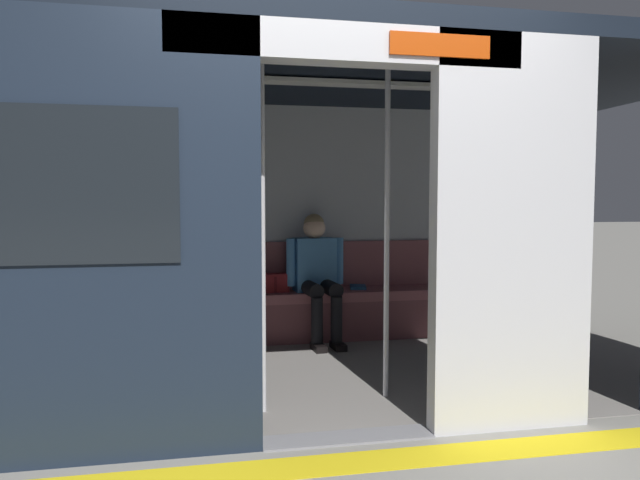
{
  "coord_description": "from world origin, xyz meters",
  "views": [
    {
      "loc": [
        0.76,
        3.06,
        1.31
      ],
      "look_at": [
        -0.1,
        -1.3,
        1.01
      ],
      "focal_mm": 32.85,
      "sensor_mm": 36.0,
      "label": 1
    }
  ],
  "objects_px": {
    "bench_seat": "(289,303)",
    "book": "(358,287)",
    "handbag": "(275,283)",
    "person_seated": "(317,269)",
    "grab_pole_door": "(262,234)",
    "train_car": "(300,168)",
    "grab_pole_far": "(387,232)"
  },
  "relations": [
    {
      "from": "bench_seat",
      "to": "book",
      "type": "distance_m",
      "value": 0.71
    },
    {
      "from": "bench_seat",
      "to": "handbag",
      "type": "xyz_separation_m",
      "value": [
        0.13,
        -0.03,
        0.19
      ]
    },
    {
      "from": "bench_seat",
      "to": "person_seated",
      "type": "bearing_deg",
      "value": 168.73
    },
    {
      "from": "book",
      "to": "grab_pole_door",
      "type": "relative_size",
      "value": 0.1
    },
    {
      "from": "grab_pole_door",
      "to": "person_seated",
      "type": "bearing_deg",
      "value": -111.03
    },
    {
      "from": "train_car",
      "to": "book",
      "type": "relative_size",
      "value": 29.09
    },
    {
      "from": "bench_seat",
      "to": "person_seated",
      "type": "height_order",
      "value": "person_seated"
    },
    {
      "from": "person_seated",
      "to": "grab_pole_far",
      "type": "xyz_separation_m",
      "value": [
        -0.16,
        1.63,
        0.42
      ]
    },
    {
      "from": "train_car",
      "to": "handbag",
      "type": "relative_size",
      "value": 24.62
    },
    {
      "from": "handbag",
      "to": "book",
      "type": "relative_size",
      "value": 1.18
    },
    {
      "from": "person_seated",
      "to": "grab_pole_door",
      "type": "xyz_separation_m",
      "value": [
        0.68,
        1.76,
        0.42
      ]
    },
    {
      "from": "grab_pole_far",
      "to": "bench_seat",
      "type": "bearing_deg",
      "value": -76.14
    },
    {
      "from": "person_seated",
      "to": "grab_pole_door",
      "type": "height_order",
      "value": "grab_pole_door"
    },
    {
      "from": "person_seated",
      "to": "grab_pole_door",
      "type": "bearing_deg",
      "value": 68.97
    },
    {
      "from": "bench_seat",
      "to": "grab_pole_far",
      "type": "height_order",
      "value": "grab_pole_far"
    },
    {
      "from": "train_car",
      "to": "grab_pole_far",
      "type": "xyz_separation_m",
      "value": [
        -0.48,
        0.61,
        -0.45
      ]
    },
    {
      "from": "bench_seat",
      "to": "person_seated",
      "type": "xyz_separation_m",
      "value": [
        -0.26,
        0.05,
        0.33
      ]
    },
    {
      "from": "book",
      "to": "grab_pole_far",
      "type": "bearing_deg",
      "value": 92.94
    },
    {
      "from": "person_seated",
      "to": "train_car",
      "type": "bearing_deg",
      "value": 72.48
    },
    {
      "from": "grab_pole_door",
      "to": "grab_pole_far",
      "type": "distance_m",
      "value": 0.84
    },
    {
      "from": "person_seated",
      "to": "grab_pole_far",
      "type": "height_order",
      "value": "grab_pole_far"
    },
    {
      "from": "bench_seat",
      "to": "handbag",
      "type": "height_order",
      "value": "handbag"
    },
    {
      "from": "bench_seat",
      "to": "person_seated",
      "type": "relative_size",
      "value": 2.47
    },
    {
      "from": "bench_seat",
      "to": "grab_pole_far",
      "type": "distance_m",
      "value": 1.89
    },
    {
      "from": "person_seated",
      "to": "book",
      "type": "height_order",
      "value": "person_seated"
    },
    {
      "from": "handbag",
      "to": "book",
      "type": "distance_m",
      "value": 0.83
    },
    {
      "from": "handbag",
      "to": "person_seated",
      "type": "bearing_deg",
      "value": 167.8
    },
    {
      "from": "handbag",
      "to": "book",
      "type": "height_order",
      "value": "handbag"
    },
    {
      "from": "book",
      "to": "grab_pole_far",
      "type": "distance_m",
      "value": 1.9
    },
    {
      "from": "person_seated",
      "to": "book",
      "type": "relative_size",
      "value": 5.42
    },
    {
      "from": "book",
      "to": "handbag",
      "type": "bearing_deg",
      "value": 16.01
    },
    {
      "from": "handbag",
      "to": "grab_pole_door",
      "type": "height_order",
      "value": "grab_pole_door"
    }
  ]
}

